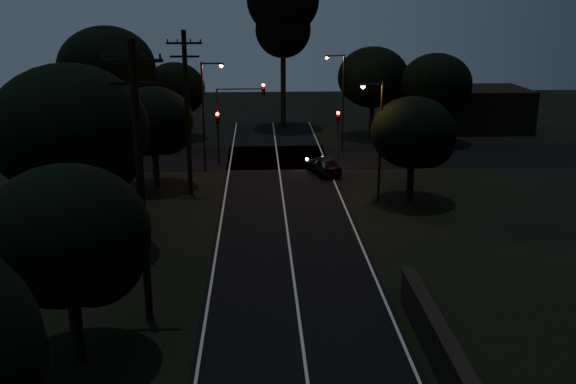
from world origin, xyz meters
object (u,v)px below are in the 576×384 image
utility_pole_far (187,111)px  streetlight_b (341,96)px  tall_pine (283,9)px  signal_left (218,128)px  signal_right (338,127)px  utility_pole_mid (140,181)px  streetlight_c (378,134)px  streetlight_a (206,109)px  car (323,165)px  signal_mast (240,108)px

utility_pole_far → streetlight_b: size_ratio=1.31×
tall_pine → utility_pole_far: bearing=-106.9°
signal_left → signal_right: size_ratio=1.00×
utility_pole_mid → streetlight_c: utility_pole_mid is taller
tall_pine → signal_left: size_ratio=3.83×
utility_pole_mid → utility_pole_far: bearing=90.0°
utility_pole_mid → signal_left: utility_pole_mid is taller
utility_pole_far → streetlight_a: utility_pole_far is taller
streetlight_b → tall_pine: bearing=111.4°
signal_left → streetlight_a: (-0.71, -1.99, 1.80)m
tall_pine → car: (2.20, -18.20, -10.65)m
utility_pole_mid → car: bearing=67.1°
utility_pole_mid → car: (9.20, 21.80, -5.06)m
streetlight_b → signal_mast: bearing=-154.0°
car → streetlight_c: bearing=95.5°
signal_mast → streetlight_c: streetlight_c is taller
utility_pole_mid → streetlight_b: 31.15m
signal_mast → utility_pole_far: bearing=-111.1°
signal_left → car: signal_left is taller
signal_left → utility_pole_mid: bearing=-93.2°
streetlight_a → streetlight_c: size_ratio=1.07×
signal_left → streetlight_b: (9.91, 4.01, 1.80)m
signal_right → streetlight_a: (-9.91, -1.99, 1.80)m
utility_pole_mid → signal_right: (10.60, 24.99, -2.90)m
streetlight_a → streetlight_c: (11.14, -8.00, -0.29)m
tall_pine → signal_mast: tall_pine is taller
utility_pole_mid → car: utility_pole_mid is taller
utility_pole_mid → streetlight_c: (11.83, 15.00, -1.39)m
utility_pole_mid → signal_mast: size_ratio=1.76×
utility_pole_mid → utility_pole_far: size_ratio=1.05×
utility_pole_mid → signal_left: size_ratio=2.68×
utility_pole_mid → tall_pine: tall_pine is taller
signal_mast → streetlight_b: streetlight_b is taller
signal_mast → streetlight_a: (-2.39, -1.99, 0.30)m
tall_pine → signal_right: 17.62m
tall_pine → signal_left: (-5.60, -15.01, -8.50)m
utility_pole_mid → streetlight_a: 23.04m
utility_pole_mid → streetlight_b: size_ratio=1.38×
tall_pine → car: size_ratio=3.93×
tall_pine → streetlight_c: bearing=-79.1°
signal_left → streetlight_b: streetlight_b is taller
utility_pole_far → streetlight_b: bearing=46.7°
tall_pine → streetlight_a: tall_pine is taller
signal_right → car: 4.09m
signal_right → streetlight_a: bearing=-168.7°
tall_pine → streetlight_b: tall_pine is taller
utility_pole_mid → streetlight_c: 19.15m
signal_mast → streetlight_c: (8.74, -9.99, 0.01)m
utility_pole_mid → streetlight_a: size_ratio=1.38×
car → streetlight_b: bearing=-122.0°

